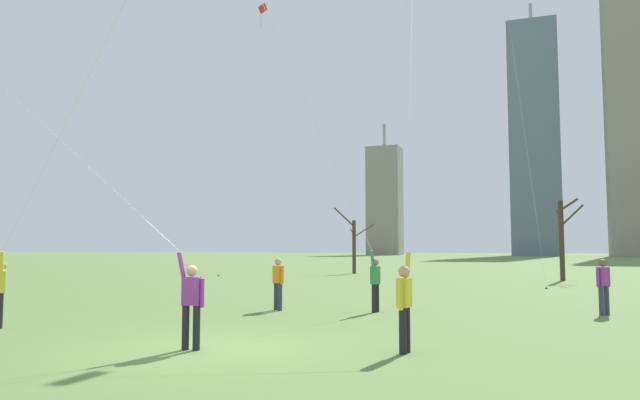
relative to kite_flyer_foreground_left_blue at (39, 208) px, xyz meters
name	(u,v)px	position (x,y,z in m)	size (l,w,h in m)	color
ground_plane	(215,349)	(4.52, 0.01, -2.84)	(400.00, 400.00, 0.00)	#5B7A3D
kite_flyer_foreground_left_blue	(39,208)	(0.00, 0.00, 0.00)	(10.76, 4.96, 11.50)	black
kite_flyer_foreground_right_pink	(407,208)	(7.82, 2.42, -0.01)	(2.19, 11.69, 13.80)	black
kite_flyer_midfield_right_yellow	(330,176)	(5.03, 5.42, 1.15)	(4.60, 10.71, 17.13)	black
kite_flyer_midfield_center_teal	(125,235)	(3.10, -0.97, -0.63)	(9.59, 5.83, 11.87)	black
bystander_far_off_by_trees	(603,284)	(12.27, 8.85, -1.93)	(0.39, 0.38, 1.62)	#33384C
bystander_watching_nearby	(278,281)	(2.81, 6.86, -1.93)	(0.45, 0.35, 1.62)	#33384C
distant_kite_high_overhead_red	(258,35)	(-9.36, 30.27, 15.59)	(0.89, 5.78, 21.23)	red
bare_tree_leftmost	(354,243)	(-2.42, 32.58, -0.55)	(2.74, 2.24, 4.96)	#423326
bare_tree_center	(562,236)	(11.97, 27.59, -0.21)	(1.58, 1.62, 4.76)	#423326
skyline_mid_tower_left	(385,201)	(-26.08, 139.92, 11.23)	(8.49, 6.86, 34.25)	gray
skyline_slender_spire	(534,138)	(10.88, 136.92, 24.77)	(11.17, 9.52, 60.47)	slate
skyline_mid_tower_right	(629,109)	(30.26, 130.47, 28.89)	(9.51, 5.96, 63.45)	gray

